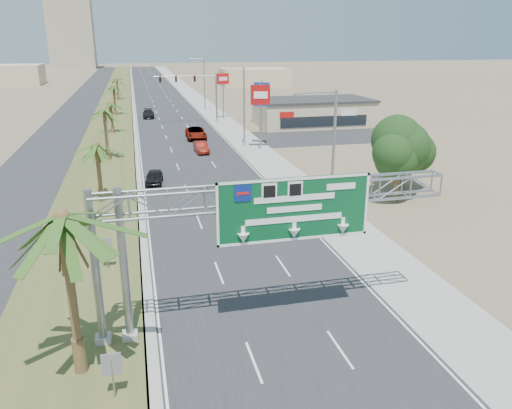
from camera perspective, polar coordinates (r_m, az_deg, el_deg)
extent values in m
cube|color=#28282B|center=(121.79, -10.90, 11.75)|extent=(12.00, 300.00, 0.02)
cube|color=#9E9B93|center=(122.52, -6.84, 12.00)|extent=(4.00, 300.00, 0.10)
cube|color=#485726|center=(121.68, -15.69, 11.43)|extent=(7.00, 300.00, 0.12)
cube|color=#28282B|center=(122.10, -19.03, 11.11)|extent=(8.00, 300.00, 0.02)
cylinder|color=gray|center=(23.03, -14.85, -7.04)|extent=(0.36, 0.36, 7.40)
cylinder|color=gray|center=(23.11, -17.84, -7.23)|extent=(0.36, 0.36, 7.40)
cube|color=#9E9B93|center=(24.70, -14.17, -14.40)|extent=(0.70, 0.70, 0.40)
cube|color=#9E9B93|center=(24.77, -17.04, -14.57)|extent=(0.70, 0.70, 0.40)
cube|color=#074A23|center=(22.72, 4.38, -0.53)|extent=(7.20, 0.12, 3.00)
cube|color=navy|center=(21.76, -1.52, 1.28)|extent=(0.75, 0.03, 0.75)
cone|color=white|center=(23.05, 4.38, -3.30)|extent=(0.56, 0.56, 0.45)
cylinder|color=brown|center=(21.50, -20.25, -10.10)|extent=(0.36, 0.36, 7.00)
cylinder|color=brown|center=(22.84, -19.49, -16.00)|extent=(0.54, 0.54, 1.68)
cylinder|color=brown|center=(44.36, -17.48, 3.36)|extent=(0.36, 0.36, 5.00)
cylinder|color=brown|center=(44.86, -17.25, 1.02)|extent=(0.54, 0.54, 1.20)
cylinder|color=brown|center=(59.90, -16.73, 7.55)|extent=(0.36, 0.36, 5.80)
cylinder|color=brown|center=(60.32, -16.54, 5.50)|extent=(0.54, 0.54, 1.39)
cylinder|color=brown|center=(77.76, -16.16, 9.45)|extent=(0.36, 0.36, 4.50)
cylinder|color=brown|center=(78.02, -16.05, 8.21)|extent=(0.54, 0.54, 1.08)
cylinder|color=brown|center=(96.55, -15.85, 11.29)|extent=(0.36, 0.36, 5.20)
cylinder|color=brown|center=(96.79, -15.74, 10.14)|extent=(0.54, 0.54, 1.25)
cylinder|color=brown|center=(121.43, -15.55, 12.54)|extent=(0.36, 0.36, 4.80)
cylinder|color=brown|center=(121.61, -15.47, 11.69)|extent=(0.54, 0.54, 1.15)
cylinder|color=gray|center=(36.62, 8.80, 4.98)|extent=(0.20, 0.20, 10.00)
cylinder|color=gray|center=(35.32, 7.04, 12.56)|extent=(2.80, 0.12, 0.12)
cube|color=slate|center=(34.86, 4.82, 12.39)|extent=(0.50, 0.22, 0.18)
cylinder|color=#9E9B93|center=(37.98, 8.46, -2.00)|extent=(0.44, 0.44, 0.50)
cylinder|color=gray|center=(64.92, -1.37, 10.97)|extent=(0.20, 0.20, 10.00)
cylinder|color=gray|center=(64.19, -2.67, 15.22)|extent=(2.80, 0.12, 0.12)
cube|color=slate|center=(63.95, -3.94, 15.10)|extent=(0.50, 0.22, 0.18)
cylinder|color=#9E9B93|center=(65.70, -1.34, 6.86)|extent=(0.44, 0.44, 0.50)
cylinder|color=gray|center=(100.20, -5.92, 13.49)|extent=(0.20, 0.20, 10.00)
cylinder|color=gray|center=(99.73, -6.84, 16.23)|extent=(2.80, 0.12, 0.12)
cube|color=slate|center=(99.57, -7.67, 16.14)|extent=(0.50, 0.22, 0.18)
cylinder|color=#9E9B93|center=(100.70, -5.83, 10.80)|extent=(0.44, 0.44, 0.50)
cylinder|color=gray|center=(84.50, -4.54, 11.96)|extent=(0.28, 0.28, 8.00)
cylinder|color=gray|center=(83.52, -8.10, 14.31)|extent=(10.00, 0.18, 0.18)
cube|color=black|center=(83.51, -7.02, 14.08)|extent=(0.32, 0.18, 0.95)
cube|color=black|center=(83.21, -9.13, 13.97)|extent=(0.32, 0.18, 0.95)
cube|color=black|center=(83.04, -10.90, 13.87)|extent=(0.32, 0.18, 0.95)
sphere|color=red|center=(83.37, -7.02, 14.28)|extent=(0.22, 0.22, 0.22)
imported|color=black|center=(84.22, -4.60, 13.98)|extent=(0.16, 0.16, 0.60)
cylinder|color=#9E9B93|center=(84.99, -4.48, 9.48)|extent=(0.56, 0.56, 0.60)
cube|color=tan|center=(82.71, 6.53, 10.36)|extent=(18.00, 10.00, 4.00)
cylinder|color=brown|center=(44.08, 15.71, 2.69)|extent=(0.44, 0.44, 3.90)
sphere|color=black|center=(43.48, 16.00, 5.99)|extent=(4.50, 4.50, 4.50)
cylinder|color=brown|center=(48.97, 16.52, 3.78)|extent=(0.44, 0.44, 3.30)
sphere|color=black|center=(48.49, 16.75, 6.30)|extent=(3.50, 3.50, 3.50)
cylinder|color=gray|center=(21.03, -16.01, -18.71)|extent=(0.08, 0.08, 1.80)
cube|color=slate|center=(20.63, -16.18, -17.15)|extent=(0.75, 0.06, 0.95)
cylinder|color=gray|center=(31.54, -16.70, -5.69)|extent=(0.08, 0.08, 1.80)
cube|color=slate|center=(31.27, -16.81, -4.52)|extent=(0.75, 0.06, 0.95)
cube|color=tan|center=(262.20, -20.39, 18.19)|extent=(20.00, 16.00, 35.00)
cube|color=tan|center=(175.54, -27.17, 13.03)|extent=(24.00, 14.00, 6.00)
cube|color=tan|center=(155.57, -0.19, 14.36)|extent=(20.00, 12.00, 5.00)
imported|color=black|center=(49.19, -11.58, 3.06)|extent=(2.03, 4.09, 1.34)
imported|color=#671109|center=(62.27, -6.29, 6.51)|extent=(1.59, 4.13, 1.34)
imported|color=gray|center=(71.18, -6.88, 8.09)|extent=(2.90, 5.90, 1.61)
imported|color=black|center=(92.38, -12.19, 10.10)|extent=(2.10, 4.94, 1.42)
cylinder|color=gray|center=(62.95, 0.49, 9.95)|extent=(0.20, 0.20, 8.26)
cube|color=#A90D0F|center=(62.61, 0.50, 12.42)|extent=(2.41, 0.78, 2.40)
cube|color=white|center=(62.44, 0.54, 12.40)|extent=(1.65, 0.38, 0.84)
cylinder|color=gray|center=(65.51, 0.64, 10.31)|extent=(0.20, 0.20, 8.34)
cube|color=navy|center=(65.21, 0.65, 12.46)|extent=(1.94, 1.11, 3.00)
cube|color=white|center=(65.04, 0.69, 12.45)|extent=(1.29, 0.62, 1.05)
cylinder|color=gray|center=(88.41, -3.76, 12.27)|extent=(0.20, 0.20, 8.03)
cube|color=red|center=(88.15, -3.80, 14.15)|extent=(2.18, 0.99, 1.80)
cube|color=white|center=(87.97, -3.78, 14.14)|extent=(1.47, 0.53, 0.63)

